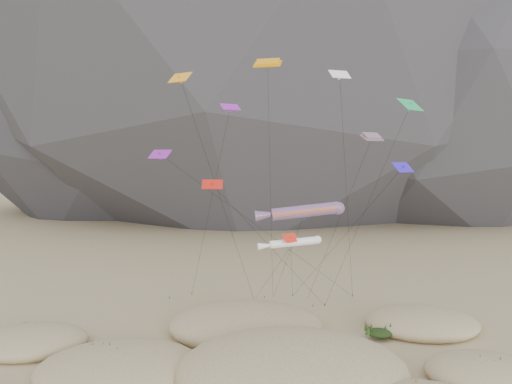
{
  "coord_description": "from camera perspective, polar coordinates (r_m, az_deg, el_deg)",
  "views": [
    {
      "loc": [
        -2.28,
        -33.44,
        17.27
      ],
      "look_at": [
        -0.88,
        12.0,
        13.85
      ],
      "focal_mm": 35.0,
      "sensor_mm": 36.0,
      "label": 1
    }
  ],
  "objects": [
    {
      "name": "dunes",
      "position": [
        39.89,
        -1.41,
        -20.13
      ],
      "size": [
        47.39,
        35.68,
        4.58
      ],
      "color": "#CCB789",
      "rests_on": "ground"
    },
    {
      "name": "dune_grass",
      "position": [
        40.85,
        1.79,
        -19.39
      ],
      "size": [
        41.08,
        30.36,
        1.56
      ],
      "color": "black",
      "rests_on": "ground"
    },
    {
      "name": "kite_stakes",
      "position": [
        60.17,
        1.66,
        -12.23
      ],
      "size": [
        22.28,
        8.07,
        0.3
      ],
      "color": "#3F2D1E",
      "rests_on": "ground"
    },
    {
      "name": "rainbow_tube_kite",
      "position": [
        46.72,
        5.28,
        -2.22
      ],
      "size": [
        8.47,
        14.71,
        12.92
      ],
      "color": "#DA5A17",
      "rests_on": "ground"
    },
    {
      "name": "white_tube_kite",
      "position": [
        44.54,
        4.04,
        -5.81
      ],
      "size": [
        5.78,
        15.73,
        10.04
      ],
      "color": "white",
      "rests_on": "ground"
    },
    {
      "name": "orange_parafoil",
      "position": [
        50.51,
        1.34,
        14.19
      ],
      "size": [
        2.91,
        10.49,
        26.74
      ],
      "color": "orange",
      "rests_on": "ground"
    },
    {
      "name": "multi_parafoil",
      "position": [
        49.14,
        13.03,
        5.9
      ],
      "size": [
        5.81,
        12.12,
        19.41
      ],
      "color": "#FF1A1F",
      "rests_on": "ground"
    },
    {
      "name": "delta_kites",
      "position": [
        46.14,
        4.51,
        5.91
      ],
      "size": [
        25.77,
        18.11,
        25.32
      ],
      "color": "#1BB05C",
      "rests_on": "ground"
    }
  ]
}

